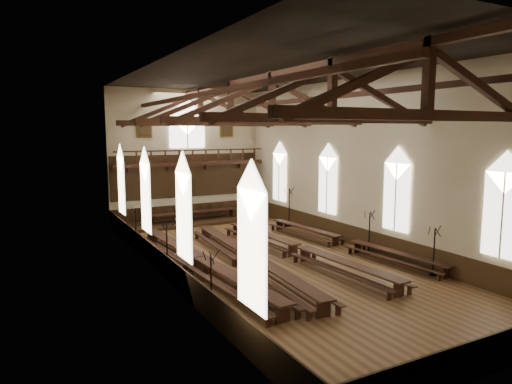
{
  "coord_description": "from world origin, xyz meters",
  "views": [
    {
      "loc": [
        -11.96,
        -20.58,
        6.9
      ],
      "look_at": [
        -0.13,
        1.5,
        3.53
      ],
      "focal_mm": 32.0,
      "sensor_mm": 36.0,
      "label": 1
    }
  ],
  "objects_px": {
    "refectory_row_d": "(346,241)",
    "dais": "(192,222)",
    "candelabrum_left_near": "(211,293)",
    "candelabrum_right_far": "(289,214)",
    "candelabrum_left_far": "(136,233)",
    "refectory_row_c": "(299,249)",
    "candelabrum_right_mid": "(369,240)",
    "candelabrum_right_near": "(433,261)",
    "candelabrum_left_mid": "(167,256)",
    "refectory_row_a": "(200,261)",
    "refectory_row_b": "(249,257)",
    "high_table": "(192,213)"
  },
  "relations": [
    {
      "from": "dais",
      "to": "candelabrum_left_near",
      "type": "relative_size",
      "value": 4.74
    },
    {
      "from": "refectory_row_c",
      "to": "candelabrum_right_mid",
      "type": "height_order",
      "value": "candelabrum_right_mid"
    },
    {
      "from": "refectory_row_b",
      "to": "candelabrum_left_near",
      "type": "distance_m",
      "value": 5.88
    },
    {
      "from": "candelabrum_right_mid",
      "to": "candelabrum_left_near",
      "type": "bearing_deg",
      "value": -162.27
    },
    {
      "from": "candelabrum_left_near",
      "to": "candelabrum_left_far",
      "type": "xyz_separation_m",
      "value": [
        0.0,
        11.95,
        -0.01
      ]
    },
    {
      "from": "candelabrum_left_mid",
      "to": "candelabrum_left_far",
      "type": "distance_m",
      "value": 6.35
    },
    {
      "from": "dais",
      "to": "candelabrum_right_far",
      "type": "relative_size",
      "value": 3.97
    },
    {
      "from": "candelabrum_left_mid",
      "to": "candelabrum_right_near",
      "type": "distance_m",
      "value": 12.88
    },
    {
      "from": "refectory_row_d",
      "to": "candelabrum_left_mid",
      "type": "bearing_deg",
      "value": 176.22
    },
    {
      "from": "refectory_row_d",
      "to": "candelabrum_left_near",
      "type": "height_order",
      "value": "candelabrum_left_near"
    },
    {
      "from": "refectory_row_c",
      "to": "refectory_row_d",
      "type": "distance_m",
      "value": 3.56
    },
    {
      "from": "refectory_row_c",
      "to": "refectory_row_d",
      "type": "relative_size",
      "value": 1.05
    },
    {
      "from": "candelabrum_right_near",
      "to": "candelabrum_right_far",
      "type": "xyz_separation_m",
      "value": [
        -0.0,
        12.93,
        0.14
      ]
    },
    {
      "from": "refectory_row_d",
      "to": "dais",
      "type": "height_order",
      "value": "refectory_row_d"
    },
    {
      "from": "refectory_row_b",
      "to": "candelabrum_right_mid",
      "type": "relative_size",
      "value": 5.93
    },
    {
      "from": "refectory_row_a",
      "to": "refectory_row_c",
      "type": "bearing_deg",
      "value": -2.72
    },
    {
      "from": "refectory_row_b",
      "to": "refectory_row_d",
      "type": "relative_size",
      "value": 1.06
    },
    {
      "from": "candelabrum_left_mid",
      "to": "candelabrum_right_near",
      "type": "bearing_deg",
      "value": -30.49
    },
    {
      "from": "refectory_row_c",
      "to": "refectory_row_d",
      "type": "height_order",
      "value": "refectory_row_c"
    },
    {
      "from": "candelabrum_right_near",
      "to": "candelabrum_left_near",
      "type": "bearing_deg",
      "value": 175.18
    },
    {
      "from": "refectory_row_d",
      "to": "dais",
      "type": "xyz_separation_m",
      "value": [
        -5.3,
        11.48,
        -0.38
      ]
    },
    {
      "from": "candelabrum_left_mid",
      "to": "candelabrum_right_mid",
      "type": "relative_size",
      "value": 1.05
    },
    {
      "from": "candelabrum_left_near",
      "to": "candelabrum_right_mid",
      "type": "xyz_separation_m",
      "value": [
        11.1,
        3.55,
        0.02
      ]
    },
    {
      "from": "refectory_row_b",
      "to": "dais",
      "type": "height_order",
      "value": "refectory_row_b"
    },
    {
      "from": "refectory_row_c",
      "to": "refectory_row_d",
      "type": "bearing_deg",
      "value": 6.02
    },
    {
      "from": "candelabrum_left_near",
      "to": "candelabrum_right_far",
      "type": "bearing_deg",
      "value": 47.22
    },
    {
      "from": "high_table",
      "to": "candelabrum_right_far",
      "type": "distance_m",
      "value": 7.31
    },
    {
      "from": "refectory_row_d",
      "to": "dais",
      "type": "relative_size",
      "value": 1.2
    },
    {
      "from": "candelabrum_right_near",
      "to": "candelabrum_right_mid",
      "type": "xyz_separation_m",
      "value": [
        -0.0,
        4.49,
        0.02
      ]
    },
    {
      "from": "candelabrum_right_mid",
      "to": "candelabrum_left_mid",
      "type": "bearing_deg",
      "value": 169.53
    },
    {
      "from": "refectory_row_a",
      "to": "candelabrum_right_mid",
      "type": "bearing_deg",
      "value": -7.32
    },
    {
      "from": "candelabrum_right_near",
      "to": "refectory_row_a",
      "type": "bearing_deg",
      "value": 149.43
    },
    {
      "from": "candelabrum_left_mid",
      "to": "candelabrum_right_mid",
      "type": "xyz_separation_m",
      "value": [
        11.1,
        -2.05,
        -0.03
      ]
    },
    {
      "from": "dais",
      "to": "candelabrum_left_near",
      "type": "xyz_separation_m",
      "value": [
        -5.25,
        -16.38,
        0.63
      ]
    },
    {
      "from": "refectory_row_b",
      "to": "candelabrum_right_far",
      "type": "height_order",
      "value": "candelabrum_right_far"
    },
    {
      "from": "candelabrum_right_far",
      "to": "refectory_row_a",
      "type": "bearing_deg",
      "value": -143.41
    },
    {
      "from": "refectory_row_a",
      "to": "candelabrum_left_far",
      "type": "height_order",
      "value": "candelabrum_left_far"
    },
    {
      "from": "refectory_row_a",
      "to": "candelabrum_right_near",
      "type": "xyz_separation_m",
      "value": [
        9.7,
        -5.73,
        0.16
      ]
    },
    {
      "from": "candelabrum_left_near",
      "to": "refectory_row_b",
      "type": "bearing_deg",
      "value": 48.24
    },
    {
      "from": "candelabrum_right_near",
      "to": "candelabrum_right_mid",
      "type": "height_order",
      "value": "candelabrum_right_mid"
    },
    {
      "from": "refectory_row_a",
      "to": "candelabrum_right_mid",
      "type": "relative_size",
      "value": 6.01
    },
    {
      "from": "refectory_row_d",
      "to": "candelabrum_left_near",
      "type": "distance_m",
      "value": 11.64
    },
    {
      "from": "refectory_row_b",
      "to": "candelabrum_left_mid",
      "type": "bearing_deg",
      "value": 162.82
    },
    {
      "from": "refectory_row_c",
      "to": "candelabrum_left_near",
      "type": "xyz_separation_m",
      "value": [
        -7.01,
        -4.53,
        0.19
      ]
    },
    {
      "from": "refectory_row_c",
      "to": "candelabrum_right_near",
      "type": "xyz_separation_m",
      "value": [
        4.09,
        -5.47,
        0.18
      ]
    },
    {
      "from": "dais",
      "to": "candelabrum_left_far",
      "type": "xyz_separation_m",
      "value": [
        -5.25,
        -4.43,
        0.62
      ]
    },
    {
      "from": "candelabrum_right_mid",
      "to": "candelabrum_right_far",
      "type": "relative_size",
      "value": 0.86
    },
    {
      "from": "high_table",
      "to": "candelabrum_right_near",
      "type": "bearing_deg",
      "value": -71.34
    },
    {
      "from": "refectory_row_a",
      "to": "candelabrum_left_far",
      "type": "xyz_separation_m",
      "value": [
        -1.4,
        7.15,
        0.15
      ]
    },
    {
      "from": "candelabrum_right_far",
      "to": "candelabrum_right_near",
      "type": "bearing_deg",
      "value": -90.0
    }
  ]
}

